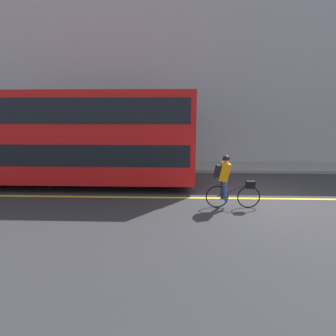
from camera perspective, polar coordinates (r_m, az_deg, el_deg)
ground_plane at (r=9.32m, az=18.66°, el=-6.54°), size 80.00×80.00×0.00m
road_center_line at (r=9.43m, az=18.47°, el=-6.31°), size 50.00×0.14×0.01m
sidewalk_curb at (r=14.16m, az=12.80°, el=0.24°), size 60.00×2.39×0.14m
building_facade at (r=15.30m, az=12.60°, el=17.50°), size 60.00×0.30×8.86m
bus at (r=10.93m, az=-19.88°, el=6.80°), size 9.37×2.56×3.62m
cyclist_on_bike at (r=8.07m, az=12.91°, el=-2.54°), size 1.65×0.32×1.63m
trash_bin at (r=13.72m, az=-0.99°, el=2.19°), size 0.45×0.45×0.82m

